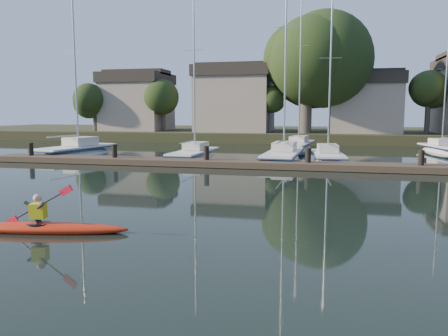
% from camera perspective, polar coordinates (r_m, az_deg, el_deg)
% --- Properties ---
extents(ground, '(160.00, 160.00, 0.00)m').
position_cam_1_polar(ground, '(12.25, -5.82, -8.13)').
color(ground, black).
rests_on(ground, ground).
extents(kayak, '(4.67, 1.43, 1.48)m').
position_cam_1_polar(kayak, '(12.94, -22.51, -6.99)').
color(kayak, '#BB330E').
rests_on(kayak, ground).
extents(dock, '(34.00, 2.00, 1.80)m').
position_cam_1_polar(dock, '(25.64, 4.18, 0.54)').
color(dock, '#483529').
rests_on(dock, ground).
extents(sailboat_0, '(3.80, 8.61, 13.21)m').
position_cam_1_polar(sailboat_0, '(34.59, -18.66, 1.25)').
color(sailboat_0, white).
rests_on(sailboat_0, ground).
extents(sailboat_1, '(2.25, 7.89, 12.79)m').
position_cam_1_polar(sailboat_1, '(30.52, -3.95, 0.93)').
color(sailboat_1, white).
rests_on(sailboat_1, ground).
extents(sailboat_2, '(2.51, 9.13, 14.97)m').
position_cam_1_polar(sailboat_2, '(29.44, 7.73, 0.62)').
color(sailboat_2, white).
rests_on(sailboat_2, ground).
extents(sailboat_3, '(2.47, 7.34, 11.63)m').
position_cam_1_polar(sailboat_3, '(29.70, 13.39, 0.57)').
color(sailboat_3, white).
rests_on(sailboat_3, ground).
extents(sailboat_6, '(3.07, 9.62, 15.03)m').
position_cam_1_polar(sailboat_6, '(38.38, 9.61, 2.18)').
color(sailboat_6, white).
rests_on(sailboat_6, ground).
extents(sailboat_7, '(3.14, 7.31, 11.43)m').
position_cam_1_polar(sailboat_7, '(39.31, 26.62, 1.62)').
color(sailboat_7, white).
rests_on(sailboat_7, ground).
extents(shore, '(90.00, 25.25, 12.75)m').
position_cam_1_polar(shore, '(51.51, 10.44, 7.27)').
color(shore, '#2B361B').
rests_on(shore, ground).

